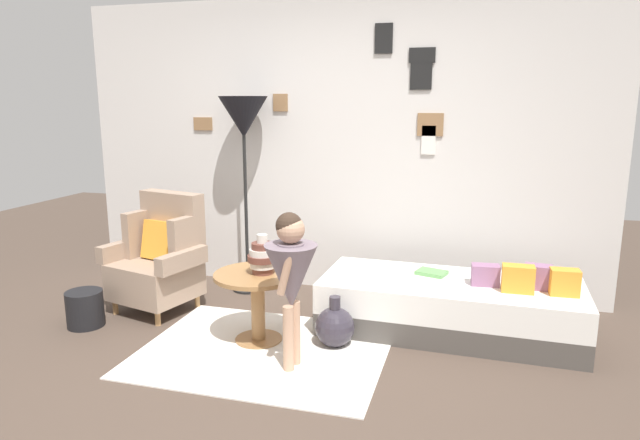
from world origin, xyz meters
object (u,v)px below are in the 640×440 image
(daybed, at_px, (449,306))
(floor_lamp, at_px, (244,123))
(armchair, at_px, (161,258))
(book_on_daybed, at_px, (432,273))
(person_child, at_px, (291,272))
(demijohn_near, at_px, (335,326))
(side_table, at_px, (258,292))
(magazine_basket, at_px, (85,309))
(vase_striped, at_px, (262,257))

(daybed, bearing_deg, floor_lamp, 165.38)
(armchair, distance_m, book_on_daybed, 2.21)
(person_child, distance_m, demijohn_near, 0.68)
(armchair, relative_size, side_table, 1.56)
(armchair, distance_m, demijohn_near, 1.64)
(armchair, distance_m, person_child, 1.59)
(side_table, distance_m, magazine_basket, 1.42)
(armchair, bearing_deg, person_child, -27.77)
(armchair, bearing_deg, magazine_basket, -126.53)
(demijohn_near, bearing_deg, floor_lamp, 138.12)
(side_table, distance_m, demijohn_near, 0.60)
(book_on_daybed, relative_size, demijohn_near, 0.60)
(vase_striped, distance_m, demijohn_near, 0.71)
(side_table, xyz_separation_m, book_on_daybed, (1.17, 0.68, 0.04))
(side_table, bearing_deg, vase_striped, 16.76)
(armchair, bearing_deg, floor_lamp, 51.35)
(vase_striped, bearing_deg, magazine_basket, -175.40)
(daybed, relative_size, person_child, 1.85)
(demijohn_near, bearing_deg, person_child, -114.77)
(person_child, relative_size, magazine_basket, 3.71)
(book_on_daybed, bearing_deg, floor_lamp, 168.15)
(daybed, bearing_deg, person_child, -137.09)
(vase_striped, bearing_deg, book_on_daybed, 30.43)
(floor_lamp, distance_m, person_child, 1.85)
(daybed, bearing_deg, side_table, -157.35)
(book_on_daybed, bearing_deg, magazine_basket, -163.09)
(demijohn_near, bearing_deg, magazine_basket, -174.95)
(floor_lamp, relative_size, demijohn_near, 4.75)
(side_table, xyz_separation_m, magazine_basket, (-1.40, -0.10, -0.24))
(armchair, bearing_deg, side_table, -21.30)
(floor_lamp, distance_m, magazine_basket, 1.99)
(floor_lamp, height_order, person_child, floor_lamp)
(armchair, distance_m, magazine_basket, 0.69)
(person_child, bearing_deg, armchair, 152.23)
(daybed, distance_m, demijohn_near, 0.91)
(vase_striped, xyz_separation_m, floor_lamp, (-0.56, 1.02, 0.89))
(daybed, height_order, vase_striped, vase_striped)
(vase_striped, height_order, demijohn_near, vase_striped)
(book_on_daybed, distance_m, magazine_basket, 2.70)
(magazine_basket, bearing_deg, person_child, -7.42)
(armchair, xyz_separation_m, floor_lamp, (0.50, 0.63, 1.09))
(armchair, height_order, magazine_basket, armchair)
(book_on_daybed, bearing_deg, vase_striped, -149.57)
(person_child, height_order, demijohn_near, person_child)
(vase_striped, bearing_deg, daybed, 22.82)
(armchair, relative_size, floor_lamp, 0.55)
(daybed, xyz_separation_m, magazine_basket, (-2.72, -0.66, -0.06))
(person_child, distance_m, book_on_daybed, 1.31)
(daybed, relative_size, vase_striped, 6.80)
(book_on_daybed, height_order, magazine_basket, book_on_daybed)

